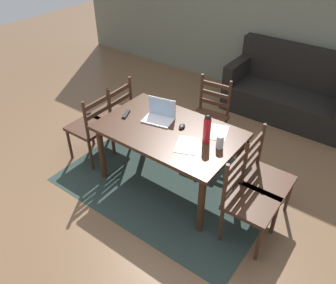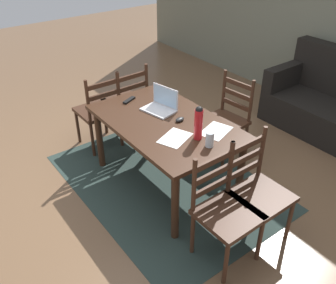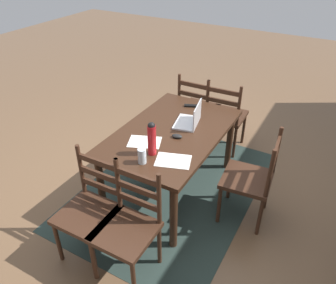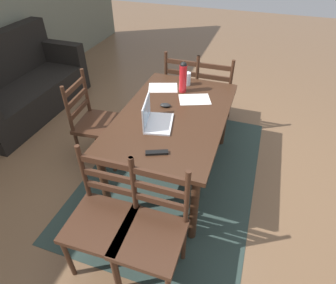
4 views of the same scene
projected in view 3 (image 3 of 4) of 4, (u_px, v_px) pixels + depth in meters
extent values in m
plane|color=brown|center=(171.00, 188.00, 3.66)|extent=(14.00, 14.00, 0.00)
cube|color=#283833|center=(171.00, 188.00, 3.66)|extent=(2.37, 1.68, 0.01)
cube|color=#382114|center=(172.00, 132.00, 3.27)|extent=(1.49, 0.94, 0.04)
cylinder|color=#382114|center=(170.00, 126.00, 4.12)|extent=(0.07, 0.07, 0.70)
cylinder|color=#382114|center=(101.00, 187.00, 3.14)|extent=(0.07, 0.07, 0.70)
cylinder|color=#382114|center=(229.00, 142.00, 3.80)|extent=(0.07, 0.07, 0.70)
cylinder|color=#382114|center=(174.00, 217.00, 2.82)|extent=(0.07, 0.07, 0.70)
cube|color=#3D2316|center=(199.00, 109.00, 4.28)|extent=(0.44, 0.44, 0.04)
cylinder|color=#3D2316|center=(191.00, 115.00, 4.63)|extent=(0.04, 0.04, 0.43)
cylinder|color=#3D2316|center=(217.00, 122.00, 4.47)|extent=(0.04, 0.04, 0.43)
cylinder|color=#3D2316|center=(179.00, 127.00, 4.35)|extent=(0.04, 0.04, 0.43)
cylinder|color=#3D2316|center=(206.00, 135.00, 4.20)|extent=(0.04, 0.04, 0.43)
cylinder|color=#3D2316|center=(179.00, 94.00, 4.08)|extent=(0.04, 0.04, 0.50)
cylinder|color=#3D2316|center=(208.00, 100.00, 3.93)|extent=(0.04, 0.04, 0.50)
cube|color=#3D2316|center=(193.00, 104.00, 4.06)|extent=(0.03, 0.36, 0.05)
cube|color=#3D2316|center=(193.00, 95.00, 3.99)|extent=(0.03, 0.36, 0.05)
cube|color=#3D2316|center=(194.00, 85.00, 3.92)|extent=(0.03, 0.36, 0.05)
cube|color=#3D2316|center=(125.00, 232.00, 2.55)|extent=(0.44, 0.44, 0.04)
cylinder|color=#3D2316|center=(134.00, 281.00, 2.46)|extent=(0.04, 0.04, 0.43)
cylinder|color=#3D2316|center=(93.00, 260.00, 2.62)|extent=(0.04, 0.04, 0.43)
cylinder|color=#3D2316|center=(159.00, 245.00, 2.74)|extent=(0.04, 0.04, 0.43)
cylinder|color=#3D2316|center=(122.00, 228.00, 2.90)|extent=(0.04, 0.04, 0.43)
cylinder|color=#3D2316|center=(159.00, 200.00, 2.49)|extent=(0.04, 0.04, 0.50)
cylinder|color=#3D2316|center=(118.00, 184.00, 2.64)|extent=(0.04, 0.04, 0.50)
cube|color=#3D2316|center=(138.00, 202.00, 2.62)|extent=(0.03, 0.36, 0.05)
cube|color=#3D2316|center=(138.00, 190.00, 2.55)|extent=(0.03, 0.36, 0.05)
cube|color=#3D2316|center=(137.00, 177.00, 2.48)|extent=(0.03, 0.36, 0.05)
cube|color=#3D2316|center=(227.00, 116.00, 4.13)|extent=(0.46, 0.46, 0.04)
cylinder|color=#3D2316|center=(216.00, 122.00, 4.47)|extent=(0.04, 0.04, 0.43)
cylinder|color=#3D2316|center=(244.00, 129.00, 4.33)|extent=(0.04, 0.04, 0.43)
cylinder|color=#3D2316|center=(205.00, 135.00, 4.19)|extent=(0.04, 0.04, 0.43)
cylinder|color=#3D2316|center=(235.00, 143.00, 4.04)|extent=(0.04, 0.04, 0.43)
cylinder|color=#3D2316|center=(208.00, 100.00, 3.92)|extent=(0.04, 0.04, 0.50)
cylinder|color=#3D2316|center=(239.00, 107.00, 3.77)|extent=(0.04, 0.04, 0.50)
cube|color=#3D2316|center=(222.00, 111.00, 3.90)|extent=(0.04, 0.36, 0.05)
cube|color=#3D2316|center=(223.00, 102.00, 3.83)|extent=(0.04, 0.36, 0.05)
cube|color=#3D2316|center=(224.00, 92.00, 3.76)|extent=(0.04, 0.36, 0.05)
cube|color=#3D2316|center=(87.00, 215.00, 2.71)|extent=(0.45, 0.45, 0.04)
cylinder|color=#3D2316|center=(94.00, 260.00, 2.62)|extent=(0.04, 0.04, 0.43)
cylinder|color=#3D2316|center=(58.00, 242.00, 2.77)|extent=(0.04, 0.04, 0.43)
cylinder|color=#3D2316|center=(122.00, 228.00, 2.90)|extent=(0.04, 0.04, 0.43)
cylinder|color=#3D2316|center=(88.00, 213.00, 3.05)|extent=(0.04, 0.04, 0.43)
cylinder|color=#3D2316|center=(118.00, 184.00, 2.64)|extent=(0.04, 0.04, 0.50)
cylinder|color=#3D2316|center=(81.00, 170.00, 2.79)|extent=(0.04, 0.04, 0.50)
cube|color=#3D2316|center=(101.00, 186.00, 2.77)|extent=(0.03, 0.36, 0.05)
cube|color=#3D2316|center=(99.00, 175.00, 2.71)|extent=(0.03, 0.36, 0.05)
cube|color=#3D2316|center=(97.00, 162.00, 2.64)|extent=(0.03, 0.36, 0.05)
cube|color=#3D2316|center=(247.00, 179.00, 3.09)|extent=(0.48, 0.48, 0.04)
cylinder|color=#3D2316|center=(219.00, 205.00, 3.14)|extent=(0.04, 0.04, 0.43)
cylinder|color=#3D2316|center=(230.00, 181.00, 3.43)|extent=(0.04, 0.04, 0.43)
cylinder|color=#3D2316|center=(260.00, 217.00, 3.01)|extent=(0.04, 0.04, 0.43)
cylinder|color=#3D2316|center=(267.00, 191.00, 3.30)|extent=(0.04, 0.04, 0.43)
cylinder|color=#3D2316|center=(270.00, 175.00, 2.74)|extent=(0.04, 0.04, 0.50)
cylinder|color=#3D2316|center=(277.00, 151.00, 3.03)|extent=(0.04, 0.04, 0.50)
cube|color=#3D2316|center=(272.00, 172.00, 2.94)|extent=(0.36, 0.06, 0.05)
cube|color=#3D2316|center=(274.00, 160.00, 2.87)|extent=(0.36, 0.06, 0.05)
cube|color=#3D2316|center=(277.00, 148.00, 2.81)|extent=(0.36, 0.06, 0.05)
cube|color=silver|center=(187.00, 123.00, 3.37)|extent=(0.36, 0.28, 0.02)
cube|color=silver|center=(197.00, 114.00, 3.29)|extent=(0.31, 0.08, 0.21)
cube|color=#A5CCEA|center=(197.00, 114.00, 3.29)|extent=(0.29, 0.07, 0.19)
cylinder|color=red|center=(152.00, 140.00, 2.85)|extent=(0.07, 0.07, 0.28)
sphere|color=black|center=(151.00, 126.00, 2.78)|extent=(0.07, 0.07, 0.07)
cylinder|color=silver|center=(142.00, 156.00, 2.78)|extent=(0.07, 0.07, 0.14)
ellipsoid|color=black|center=(177.00, 136.00, 3.14)|extent=(0.08, 0.11, 0.03)
cube|color=black|center=(192.00, 106.00, 3.69)|extent=(0.11, 0.17, 0.02)
cube|color=white|center=(145.00, 142.00, 3.08)|extent=(0.31, 0.35, 0.00)
cube|color=white|center=(173.00, 161.00, 2.84)|extent=(0.29, 0.35, 0.00)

